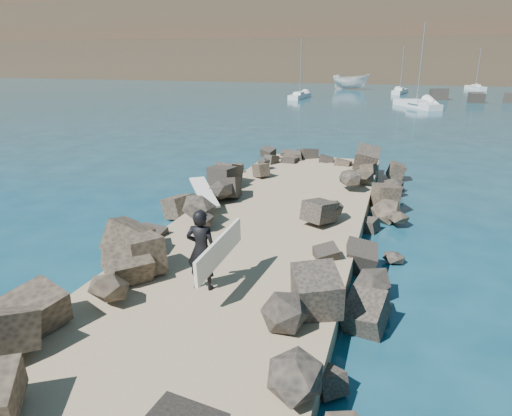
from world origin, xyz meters
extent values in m
plane|color=#0F384C|center=(0.00, 0.00, 0.00)|extent=(800.00, 800.00, 0.00)
cube|color=#8C7759|center=(0.00, -2.00, 0.30)|extent=(6.00, 26.00, 0.60)
cube|color=black|center=(-2.90, -1.50, 0.50)|extent=(2.60, 22.00, 1.00)
cube|color=black|center=(2.90, -1.50, 0.50)|extent=(2.60, 22.00, 1.00)
cube|color=#2D4919|center=(10.00, 160.00, 16.00)|extent=(360.00, 140.00, 32.00)
cube|color=silver|center=(-2.65, 1.14, 1.04)|extent=(1.86, 2.18, 0.08)
imported|color=silver|center=(-5.52, 73.30, 1.35)|extent=(7.47, 4.64, 2.70)
imported|color=black|center=(-0.22, -4.49, 1.58)|extent=(0.74, 0.51, 1.96)
cube|color=silver|center=(0.23, -4.49, 1.63)|extent=(0.18, 2.43, 0.76)
cube|color=silver|center=(16.02, 78.90, 0.25)|extent=(3.08, 6.00, 0.80)
cylinder|color=gray|center=(16.02, 78.90, 3.84)|extent=(0.12, 0.12, 6.48)
cube|color=silver|center=(16.02, 78.23, 0.75)|extent=(1.41, 1.86, 0.44)
cube|color=silver|center=(-10.27, 52.34, 0.25)|extent=(2.02, 6.88, 0.80)
cylinder|color=gray|center=(-10.27, 52.34, 4.33)|extent=(0.12, 0.12, 7.46)
cube|color=silver|center=(-10.27, 51.53, 0.75)|extent=(1.23, 1.98, 0.44)
cube|color=silver|center=(5.43, 44.99, 0.25)|extent=(5.53, 7.90, 0.80)
cylinder|color=gray|center=(5.43, 44.99, 5.04)|extent=(0.12, 0.12, 8.88)
cube|color=silver|center=(5.43, 44.15, 0.75)|extent=(2.24, 2.60, 0.44)
cube|color=silver|center=(3.24, 65.62, 0.25)|extent=(2.48, 6.23, 0.80)
cylinder|color=gray|center=(3.24, 65.62, 3.95)|extent=(0.12, 0.12, 6.69)
cube|color=silver|center=(3.24, 64.91, 0.75)|extent=(1.28, 1.86, 0.44)
camera|label=1|loc=(3.89, -13.30, 5.82)|focal=32.00mm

